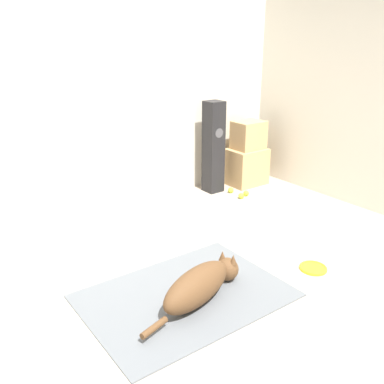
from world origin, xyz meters
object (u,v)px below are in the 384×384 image
(cardboard_box_upper, at_px, (249,135))
(tennis_ball_loose_on_carpet, at_px, (246,193))
(tennis_ball_by_boxes, at_px, (241,196))
(dog, at_px, (201,284))
(frisbee, at_px, (313,268))
(cardboard_box_lower, at_px, (246,166))
(tennis_ball_near_speaker, at_px, (231,190))
(floor_speaker, at_px, (213,147))

(cardboard_box_upper, bearing_deg, tennis_ball_loose_on_carpet, -133.32)
(tennis_ball_by_boxes, distance_m, tennis_ball_loose_on_carpet, 0.11)
(dog, relative_size, frisbee, 4.52)
(dog, height_order, tennis_ball_by_boxes, dog)
(frisbee, relative_size, cardboard_box_upper, 0.59)
(tennis_ball_loose_on_carpet, bearing_deg, cardboard_box_lower, 48.09)
(dog, height_order, cardboard_box_lower, cardboard_box_lower)
(dog, distance_m, cardboard_box_lower, 2.63)
(tennis_ball_near_speaker, bearing_deg, frisbee, -109.90)
(floor_speaker, bearing_deg, tennis_ball_loose_on_carpet, -61.17)
(tennis_ball_near_speaker, bearing_deg, dog, -136.30)
(frisbee, bearing_deg, tennis_ball_loose_on_carpet, 65.57)
(dog, relative_size, cardboard_box_upper, 2.68)
(dog, distance_m, tennis_ball_by_boxes, 2.09)
(tennis_ball_loose_on_carpet, bearing_deg, dog, -141.19)
(cardboard_box_upper, bearing_deg, cardboard_box_lower, -172.51)
(cardboard_box_upper, xyz_separation_m, floor_speaker, (-0.52, 0.04, -0.08))
(frisbee, height_order, tennis_ball_by_boxes, tennis_ball_by_boxes)
(cardboard_box_lower, bearing_deg, frisbee, -118.02)
(tennis_ball_loose_on_carpet, bearing_deg, frisbee, -114.43)
(frisbee, height_order, cardboard_box_upper, cardboard_box_upper)
(cardboard_box_lower, bearing_deg, tennis_ball_near_speaker, -158.45)
(cardboard_box_lower, xyz_separation_m, tennis_ball_near_speaker, (-0.38, -0.15, -0.19))
(cardboard_box_upper, distance_m, tennis_ball_loose_on_carpet, 0.75)
(floor_speaker, height_order, tennis_ball_loose_on_carpet, floor_speaker)
(frisbee, xyz_separation_m, floor_speaker, (0.50, 1.93, 0.53))
(dog, bearing_deg, frisbee, -10.54)
(floor_speaker, xyz_separation_m, tennis_ball_loose_on_carpet, (0.20, -0.37, -0.51))
(cardboard_box_lower, relative_size, cardboard_box_upper, 1.26)
(floor_speaker, relative_size, tennis_ball_near_speaker, 16.34)
(frisbee, distance_m, cardboard_box_lower, 2.15)
(frisbee, height_order, tennis_ball_near_speaker, tennis_ball_near_speaker)
(tennis_ball_by_boxes, distance_m, tennis_ball_near_speaker, 0.22)
(floor_speaker, height_order, tennis_ball_near_speaker, floor_speaker)
(dog, bearing_deg, floor_speaker, 49.29)
(cardboard_box_upper, bearing_deg, tennis_ball_by_boxes, -139.00)
(cardboard_box_lower, bearing_deg, tennis_ball_loose_on_carpet, -131.91)
(dog, xyz_separation_m, floor_speaker, (1.50, 1.75, 0.40))
(tennis_ball_by_boxes, bearing_deg, tennis_ball_near_speaker, 82.21)
(cardboard_box_lower, height_order, tennis_ball_by_boxes, cardboard_box_lower)
(tennis_ball_loose_on_carpet, bearing_deg, cardboard_box_upper, 46.68)
(tennis_ball_loose_on_carpet, bearing_deg, floor_speaker, 118.83)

